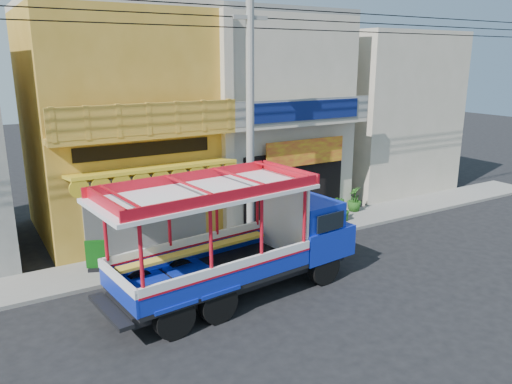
# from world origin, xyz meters

# --- Properties ---
(ground) EXTENTS (90.00, 90.00, 0.00)m
(ground) POSITION_xyz_m (0.00, 0.00, 0.00)
(ground) COLOR black
(ground) RESTS_ON ground
(sidewalk) EXTENTS (30.00, 2.00, 0.12)m
(sidewalk) POSITION_xyz_m (0.00, 4.00, 0.06)
(sidewalk) COLOR slate
(sidewalk) RESTS_ON ground
(shophouse_left) EXTENTS (6.00, 7.50, 8.24)m
(shophouse_left) POSITION_xyz_m (-4.00, 7.96, 4.11)
(shophouse_left) COLOR #B38627
(shophouse_left) RESTS_ON ground
(shophouse_right) EXTENTS (6.00, 6.75, 8.24)m
(shophouse_right) POSITION_xyz_m (2.00, 7.96, 4.11)
(shophouse_right) COLOR #B9B198
(shophouse_right) RESTS_ON ground
(party_pilaster) EXTENTS (0.35, 0.30, 8.00)m
(party_pilaster) POSITION_xyz_m (-1.00, 4.85, 4.00)
(party_pilaster) COLOR #B9B198
(party_pilaster) RESTS_ON ground
(filler_building_right) EXTENTS (6.00, 6.00, 7.60)m
(filler_building_right) POSITION_xyz_m (9.00, 8.00, 3.80)
(filler_building_right) COLOR #B9B198
(filler_building_right) RESTS_ON ground
(utility_pole) EXTENTS (28.00, 0.26, 9.00)m
(utility_pole) POSITION_xyz_m (-0.85, 3.30, 5.03)
(utility_pole) COLOR gray
(utility_pole) RESTS_ON ground
(songthaew_truck) EXTENTS (7.52, 3.09, 3.41)m
(songthaew_truck) POSITION_xyz_m (-2.51, 0.72, 1.65)
(songthaew_truck) COLOR black
(songthaew_truck) RESTS_ON ground
(green_sign) EXTENTS (0.61, 0.48, 0.97)m
(green_sign) POSITION_xyz_m (-5.99, 4.06, 0.53)
(green_sign) COLOR black
(green_sign) RESTS_ON sidewalk
(potted_plant_a) EXTENTS (1.13, 1.16, 0.97)m
(potted_plant_a) POSITION_xyz_m (2.97, 3.97, 0.61)
(potted_plant_a) COLOR #225618
(potted_plant_a) RESTS_ON sidewalk
(potted_plant_b) EXTENTS (0.63, 0.58, 0.90)m
(potted_plant_b) POSITION_xyz_m (3.65, 3.93, 0.57)
(potted_plant_b) COLOR #225618
(potted_plant_b) RESTS_ON sidewalk
(potted_plant_c) EXTENTS (0.82, 0.82, 1.05)m
(potted_plant_c) POSITION_xyz_m (4.93, 4.70, 0.65)
(potted_plant_c) COLOR #225618
(potted_plant_c) RESTS_ON sidewalk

